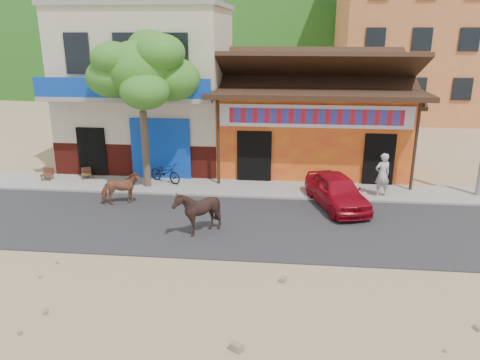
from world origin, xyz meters
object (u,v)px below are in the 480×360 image
at_px(red_car, 337,191).
at_px(pedestrian, 382,175).
at_px(cow_tan, 121,189).
at_px(cafe_chair_left, 86,169).
at_px(scooter, 165,172).
at_px(cafe_chair_right, 46,169).
at_px(tree, 143,111).
at_px(cow_dark, 197,212).

bearing_deg(red_car, pedestrian, 14.15).
xyz_separation_m(cow_tan, cafe_chair_left, (-2.43, 2.56, -0.09)).
distance_m(red_car, cafe_chair_left, 10.38).
xyz_separation_m(scooter, pedestrian, (8.50, -0.79, 0.42)).
xyz_separation_m(scooter, cafe_chair_right, (-5.00, -0.19, 0.04)).
bearing_deg(tree, cafe_chair_left, 166.52).
bearing_deg(pedestrian, red_car, 12.85).
relative_size(tree, cafe_chair_right, 6.70).
xyz_separation_m(cow_tan, pedestrian, (9.51, 1.64, 0.33)).
distance_m(tree, red_car, 7.87).
relative_size(cow_tan, pedestrian, 0.83).
bearing_deg(pedestrian, scooter, -24.67).
bearing_deg(cow_tan, cafe_chair_right, 34.82).
relative_size(tree, cow_tan, 4.34).
height_order(tree, cow_tan, tree).
xyz_separation_m(tree, scooter, (0.60, 0.55, -2.59)).
xyz_separation_m(cow_dark, scooter, (-2.23, 4.70, -0.25)).
height_order(scooter, cafe_chair_right, cafe_chair_right).
height_order(cow_tan, pedestrian, pedestrian).
bearing_deg(cow_dark, tree, -145.99).
bearing_deg(cafe_chair_right, cafe_chair_left, 8.42).
bearing_deg(cow_dark, scooter, -154.87).
height_order(tree, cow_dark, tree).
bearing_deg(cafe_chair_left, cow_tan, -71.23).
xyz_separation_m(cow_tan, red_car, (7.75, 0.53, 0.01)).
relative_size(tree, scooter, 3.86).
bearing_deg(tree, red_car, -10.42).
distance_m(tree, scooter, 2.72).
bearing_deg(cafe_chair_left, pedestrian, -29.10).
distance_m(cow_tan, cafe_chair_right, 4.58).
xyz_separation_m(tree, pedestrian, (9.10, -0.25, -2.17)).
relative_size(scooter, cafe_chair_left, 1.87).
relative_size(cow_tan, cafe_chair_left, 1.66).
xyz_separation_m(tree, cafe_chair_right, (-4.40, 0.35, -2.55)).
xyz_separation_m(cow_tan, scooter, (1.01, 2.43, -0.10)).
height_order(cow_dark, cafe_chair_left, cow_dark).
height_order(red_car, pedestrian, pedestrian).
distance_m(tree, cow_tan, 3.15).
bearing_deg(red_car, cow_dark, -166.19).
distance_m(cow_tan, cow_dark, 3.96).
height_order(pedestrian, cafe_chair_left, pedestrian).
height_order(red_car, cafe_chair_right, red_car).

